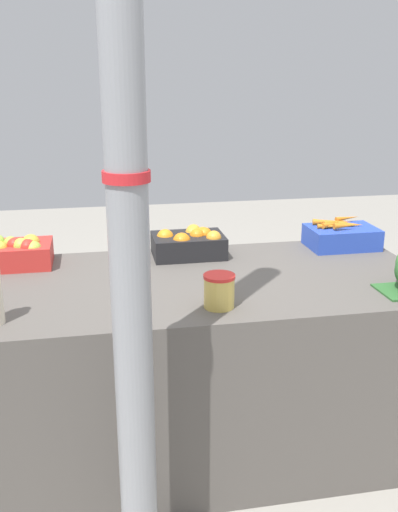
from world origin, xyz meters
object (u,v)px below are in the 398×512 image
object	(u,v)px
support_pole	(127,189)
apple_crate	(15,252)
carrot_crate	(341,236)
orange_crate	(189,243)
pickle_jar	(219,291)

from	to	relation	value
support_pole	apple_crate	bearing A→B (deg)	113.71
support_pole	carrot_crate	xyz separation A→B (m)	(1.10, 1.02, -0.47)
orange_crate	apple_crate	bearing A→B (deg)	-179.51
apple_crate	pickle_jar	world-z (taller)	apple_crate
apple_crate	orange_crate	bearing A→B (deg)	0.49
support_pole	orange_crate	world-z (taller)	support_pole
orange_crate	pickle_jar	distance (m)	0.63
support_pole	orange_crate	xyz separation A→B (m)	(0.34, 1.02, -0.46)
pickle_jar	support_pole	bearing A→B (deg)	-131.36
orange_crate	support_pole	bearing A→B (deg)	-108.47
support_pole	pickle_jar	distance (m)	0.69
apple_crate	pickle_jar	distance (m)	1.01
orange_crate	pickle_jar	bearing A→B (deg)	-89.89
carrot_crate	pickle_jar	world-z (taller)	carrot_crate
apple_crate	carrot_crate	world-z (taller)	same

